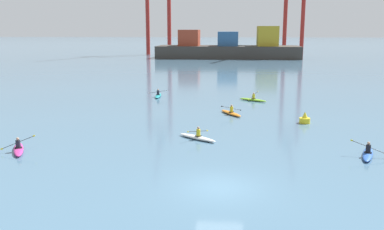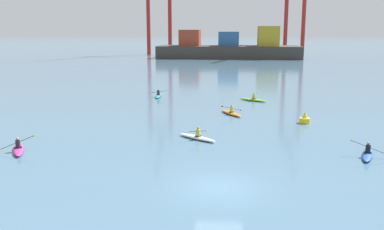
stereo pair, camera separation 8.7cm
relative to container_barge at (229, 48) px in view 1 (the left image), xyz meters
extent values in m
plane|color=#476B84|center=(0.62, -97.56, -2.79)|extent=(800.00, 800.00, 0.00)
cube|color=#38332D|center=(-0.22, 0.00, -1.12)|extent=(38.73, 11.75, 3.34)
cube|color=#993823|center=(-10.87, 0.00, 2.72)|extent=(5.42, 8.22, 4.35)
cube|color=#2D5684|center=(-0.22, 0.00, 2.46)|extent=(5.42, 8.22, 3.84)
cube|color=#B29323|center=(10.43, 0.00, 3.20)|extent=(5.42, 8.22, 5.31)
cylinder|color=maroon|center=(-25.27, 13.94, 10.90)|extent=(1.20, 1.20, 27.38)
cylinder|color=maroon|center=(-18.55, 13.94, 10.90)|extent=(1.20, 1.20, 27.38)
cylinder|color=maroon|center=(16.72, 14.88, 11.08)|extent=(1.20, 1.20, 27.75)
cylinder|color=maroon|center=(21.93, 14.88, 11.08)|extent=(1.20, 1.20, 27.75)
cylinder|color=yellow|center=(7.34, -82.01, -2.57)|extent=(0.90, 0.90, 0.45)
cone|color=yellow|center=(7.34, -82.01, -2.07)|extent=(0.49, 0.50, 0.55)
ellipsoid|color=orange|center=(1.08, -78.91, -2.66)|extent=(2.26, 3.23, 0.26)
torus|color=black|center=(1.13, -78.99, -2.52)|extent=(0.67, 0.67, 0.05)
cylinder|color=gold|center=(1.13, -78.99, -2.28)|extent=(0.30, 0.30, 0.50)
sphere|color=tan|center=(1.13, -78.99, -1.93)|extent=(0.19, 0.19, 0.19)
cylinder|color=black|center=(1.11, -78.95, -2.18)|extent=(1.77, 1.08, 0.56)
ellipsoid|color=black|center=(0.23, -79.47, -1.92)|extent=(0.19, 0.14, 0.15)
ellipsoid|color=black|center=(1.98, -78.43, -2.45)|extent=(0.19, 0.14, 0.15)
ellipsoid|color=silver|center=(-1.30, -88.23, -2.66)|extent=(3.08, 2.52, 0.26)
torus|color=black|center=(-1.22, -88.29, -2.52)|extent=(0.69, 0.69, 0.05)
cylinder|color=gold|center=(-1.22, -88.29, -2.28)|extent=(0.30, 0.30, 0.50)
sphere|color=tan|center=(-1.22, -88.29, -1.93)|extent=(0.19, 0.19, 0.19)
cylinder|color=black|center=(-1.26, -88.26, -2.18)|extent=(1.28, 1.69, 0.33)
ellipsoid|color=yellow|center=(-1.88, -89.09, -2.03)|extent=(0.15, 0.18, 0.13)
ellipsoid|color=yellow|center=(-0.63, -87.43, -2.33)|extent=(0.15, 0.18, 0.13)
ellipsoid|color=#C13384|center=(-12.69, -92.38, -2.66)|extent=(2.08, 3.30, 0.26)
torus|color=black|center=(-12.64, -92.46, -2.52)|extent=(0.66, 0.66, 0.05)
cylinder|color=#23232D|center=(-12.64, -92.46, -2.28)|extent=(0.30, 0.30, 0.50)
sphere|color=tan|center=(-12.64, -92.46, -1.93)|extent=(0.19, 0.19, 0.19)
cylinder|color=black|center=(-12.67, -92.42, -2.18)|extent=(1.80, 0.94, 0.71)
ellipsoid|color=yellow|center=(-13.55, -92.87, -2.52)|extent=(0.20, 0.13, 0.16)
ellipsoid|color=yellow|center=(-11.78, -91.97, -1.84)|extent=(0.20, 0.13, 0.16)
ellipsoid|color=#2856B2|center=(9.73, -91.31, -2.66)|extent=(1.68, 3.41, 0.26)
torus|color=black|center=(9.70, -91.41, -2.52)|extent=(0.62, 0.62, 0.05)
cylinder|color=black|center=(9.70, -91.41, -2.28)|extent=(0.30, 0.30, 0.50)
sphere|color=tan|center=(9.70, -91.41, -1.93)|extent=(0.19, 0.19, 0.19)
cylinder|color=black|center=(9.71, -91.36, -2.18)|extent=(1.92, 0.69, 0.66)
ellipsoid|color=yellow|center=(8.77, -91.03, -1.87)|extent=(0.21, 0.10, 0.16)
ellipsoid|color=#7ABC2D|center=(3.47, -71.00, -2.66)|extent=(3.18, 2.35, 0.26)
torus|color=black|center=(3.55, -71.06, -2.52)|extent=(0.68, 0.68, 0.05)
cylinder|color=gold|center=(3.55, -71.06, -2.28)|extent=(0.30, 0.30, 0.50)
sphere|color=tan|center=(3.55, -71.06, -1.93)|extent=(0.19, 0.19, 0.19)
cylinder|color=black|center=(3.51, -71.03, -2.18)|extent=(1.11, 1.69, 0.72)
ellipsoid|color=yellow|center=(2.97, -71.86, -2.53)|extent=(0.15, 0.19, 0.16)
ellipsoid|color=yellow|center=(4.05, -70.20, -1.84)|extent=(0.15, 0.19, 0.16)
ellipsoid|color=teal|center=(-7.52, -69.14, -2.66)|extent=(0.79, 3.43, 0.26)
torus|color=black|center=(-7.52, -69.24, -2.52)|extent=(0.52, 0.52, 0.05)
cylinder|color=#23232D|center=(-7.52, -69.24, -2.28)|extent=(0.30, 0.30, 0.50)
sphere|color=tan|center=(-7.52, -69.24, -1.93)|extent=(0.19, 0.19, 0.19)
cylinder|color=black|center=(-7.52, -69.19, -2.18)|extent=(2.08, 0.15, 0.34)
ellipsoid|color=silver|center=(-8.56, -69.25, -2.34)|extent=(0.20, 0.05, 0.14)
ellipsoid|color=silver|center=(-6.48, -69.13, -2.03)|extent=(0.20, 0.05, 0.14)
camera|label=1|loc=(1.15, -117.75, 5.04)|focal=39.50mm
camera|label=2|loc=(1.24, -117.75, 5.04)|focal=39.50mm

